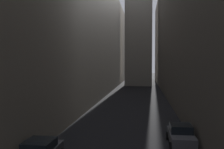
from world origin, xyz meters
name	(u,v)px	position (x,y,z in m)	size (l,w,h in m)	color
ground_plane	(134,101)	(0.00, 48.00, 0.00)	(264.00, 264.00, 0.00)	black
building_block_left	(72,30)	(-10.85, 50.00, 11.96)	(10.70, 108.00, 23.92)	gray
building_block_right	(218,23)	(13.47, 50.00, 12.71)	(15.93, 108.00, 25.42)	#60594F
parked_car_right_far	(181,135)	(4.40, 24.88, 0.77)	(1.91, 4.03, 1.54)	#4C4C51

